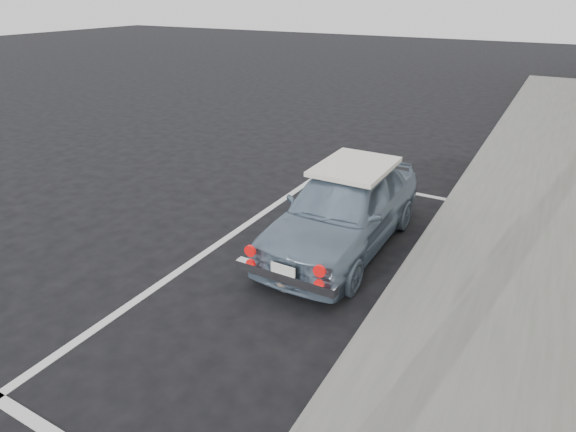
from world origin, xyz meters
The scene contains 6 objects.
ground centered at (0.00, 0.00, 0.00)m, with size 80.00×80.00×0.00m, color black.
sidewalk centered at (3.20, 2.00, 0.07)m, with size 2.80×40.00×0.15m, color slate.
pline_front centered at (0.50, 6.50, 0.00)m, with size 3.00×0.12×0.01m, color silver.
pline_side centered at (-0.90, 3.00, 0.00)m, with size 0.12×7.00×0.01m, color silver.
retro_coupe centered at (0.75, 3.94, 0.62)m, with size 1.45×3.60×1.22m.
cat centered at (0.65, 2.45, 0.13)m, with size 0.24×0.54×0.29m.
Camera 1 is at (3.22, -2.10, 3.53)m, focal length 30.00 mm.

